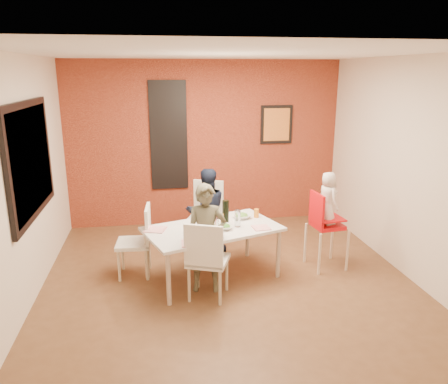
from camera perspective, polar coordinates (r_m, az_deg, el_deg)
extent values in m
plane|color=brown|center=(5.56, 0.50, -11.31)|extent=(4.50, 4.50, 0.00)
cube|color=white|center=(4.97, 0.58, 17.71)|extent=(4.50, 4.50, 0.02)
cube|color=beige|center=(7.28, -2.47, 6.32)|extent=(4.50, 0.02, 2.70)
cube|color=beige|center=(3.00, 7.87, -7.28)|extent=(4.50, 0.02, 2.70)
cube|color=beige|center=(5.22, -24.60, 1.26)|extent=(0.02, 4.50, 2.70)
cube|color=beige|center=(5.90, 22.64, 2.97)|extent=(0.02, 4.50, 2.70)
cube|color=maroon|center=(7.27, -2.45, 6.29)|extent=(4.50, 0.02, 2.70)
cube|color=black|center=(5.36, -23.99, 3.86)|extent=(0.05, 1.70, 1.30)
cube|color=black|center=(5.36, -23.84, 3.87)|extent=(0.02, 1.55, 1.15)
cube|color=silver|center=(7.18, -7.25, 7.29)|extent=(0.55, 0.03, 1.70)
cube|color=black|center=(7.18, -7.25, 7.28)|extent=(0.60, 0.03, 1.76)
cube|color=black|center=(7.44, 6.86, 8.75)|extent=(0.54, 0.03, 0.64)
cube|color=orange|center=(7.43, 6.89, 8.73)|extent=(0.44, 0.01, 0.54)
cube|color=silver|center=(5.35, -1.51, -4.84)|extent=(1.80, 1.36, 0.04)
cylinder|color=tan|center=(4.90, -7.26, -11.19)|extent=(0.05, 0.05, 0.63)
cylinder|color=tan|center=(5.55, -10.05, -8.05)|extent=(0.05, 0.05, 0.63)
cylinder|color=tan|center=(5.53, 7.12, -8.00)|extent=(0.05, 0.05, 0.63)
cylinder|color=tan|center=(6.10, 3.09, -5.59)|extent=(0.05, 0.05, 0.63)
cube|color=silver|center=(5.00, -2.08, -8.92)|extent=(0.56, 0.56, 0.05)
cube|color=silver|center=(4.73, -2.70, -7.17)|extent=(0.42, 0.19, 0.49)
cylinder|color=tan|center=(5.22, 0.35, -10.62)|extent=(0.04, 0.04, 0.42)
cylinder|color=tan|center=(4.91, -0.53, -12.39)|extent=(0.04, 0.04, 0.42)
cylinder|color=tan|center=(5.29, -3.46, -10.24)|extent=(0.04, 0.04, 0.42)
cylinder|color=tan|center=(4.99, -4.58, -11.95)|extent=(0.04, 0.04, 0.42)
cube|color=white|center=(6.35, -2.44, -3.36)|extent=(0.58, 0.58, 0.05)
cube|color=white|center=(6.46, -2.02, -0.65)|extent=(0.43, 0.20, 0.51)
cylinder|color=tan|center=(6.31, -4.45, -5.82)|extent=(0.04, 0.04, 0.44)
cylinder|color=tan|center=(6.64, -3.57, -4.70)|extent=(0.04, 0.04, 0.44)
cylinder|color=tan|center=(6.22, -1.19, -6.09)|extent=(0.04, 0.04, 0.44)
cylinder|color=tan|center=(6.56, -0.46, -4.94)|extent=(0.04, 0.04, 0.44)
cube|color=white|center=(5.62, -11.72, -6.57)|extent=(0.45, 0.45, 0.05)
cube|color=white|center=(5.52, -9.89, -4.26)|extent=(0.07, 0.42, 0.48)
cylinder|color=beige|center=(5.88, -13.09, -7.97)|extent=(0.03, 0.03, 0.41)
cylinder|color=beige|center=(5.84, -9.74, -7.95)|extent=(0.03, 0.03, 0.41)
cylinder|color=beige|center=(5.57, -13.56, -9.36)|extent=(0.03, 0.03, 0.41)
cylinder|color=beige|center=(5.53, -10.01, -9.35)|extent=(0.03, 0.03, 0.41)
cube|color=red|center=(5.84, 13.35, -4.24)|extent=(0.40, 0.40, 0.05)
cube|color=red|center=(5.69, 12.02, -2.18)|extent=(0.07, 0.36, 0.42)
cube|color=red|center=(5.81, 13.41, -3.32)|extent=(0.40, 0.40, 0.02)
cylinder|color=beige|center=(5.89, 15.83, -7.41)|extent=(0.03, 0.03, 0.55)
cylinder|color=beige|center=(5.69, 12.37, -7.97)|extent=(0.03, 0.03, 0.55)
cylinder|color=beige|center=(6.20, 13.90, -6.09)|extent=(0.03, 0.03, 0.55)
cylinder|color=beige|center=(6.02, 10.58, -6.55)|extent=(0.03, 0.03, 0.55)
imported|color=brown|center=(5.07, -2.33, -6.10)|extent=(0.51, 0.38, 1.29)
imported|color=black|center=(6.15, -2.28, -2.49)|extent=(0.66, 0.55, 1.22)
imported|color=silver|center=(5.72, 13.39, -0.79)|extent=(0.29, 0.37, 0.68)
cube|color=white|center=(4.87, -4.23, -6.68)|extent=(0.24, 0.24, 0.01)
cube|color=silver|center=(5.68, -2.42, -3.37)|extent=(0.26, 0.26, 0.01)
cube|color=white|center=(5.34, 4.90, -4.66)|extent=(0.22, 0.22, 0.01)
cube|color=white|center=(5.33, -8.96, -4.85)|extent=(0.29, 0.29, 0.01)
imported|color=white|center=(5.28, 0.01, -4.61)|extent=(0.22, 0.22, 0.05)
imported|color=silver|center=(5.67, 2.40, -3.17)|extent=(0.28, 0.28, 0.05)
cylinder|color=black|center=(5.40, 0.22, -2.70)|extent=(0.08, 0.08, 0.31)
cylinder|color=white|center=(5.07, -1.09, -4.56)|extent=(0.07, 0.07, 0.20)
cylinder|color=silver|center=(5.35, 1.78, -3.47)|extent=(0.07, 0.07, 0.21)
cylinder|color=white|center=(5.17, -2.27, -3.84)|extent=(0.12, 0.12, 0.27)
cylinder|color=red|center=(5.35, -1.13, -3.83)|extent=(0.04, 0.04, 0.15)
cylinder|color=#337928|center=(5.43, -0.09, -3.52)|extent=(0.04, 0.04, 0.14)
cylinder|color=brown|center=(5.37, -0.24, -3.69)|extent=(0.04, 0.04, 0.16)
cylinder|color=orange|center=(5.71, 4.25, -2.78)|extent=(0.07, 0.07, 0.11)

